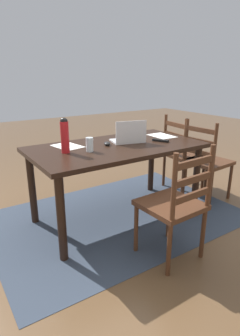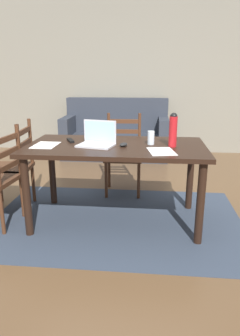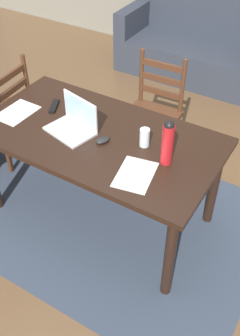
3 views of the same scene
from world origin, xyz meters
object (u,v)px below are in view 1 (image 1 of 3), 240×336
object	(u,v)px
laptop	(129,137)
dining_table	(117,155)
computer_mouse	(107,143)
chair_far_head	(174,205)
water_bottle	(65,135)
chair_left_far	(207,161)
chair_left_near	(184,154)
drinking_glass	(90,145)
tv_remote	(161,141)

from	to	relation	value
laptop	dining_table	bearing A→B (deg)	10.84
dining_table	computer_mouse	distance (m)	0.15
chair_far_head	water_bottle	size ratio (longest dim) A/B	3.09
chair_left_far	chair_left_near	bearing A→B (deg)	-90.01
water_bottle	computer_mouse	xyz separation A→B (m)	(-0.44, -0.03, -0.14)
chair_left_near	chair_left_far	world-z (taller)	same
chair_left_far	computer_mouse	xyz separation A→B (m)	(1.20, -0.24, 0.33)
water_bottle	drinking_glass	size ratio (longest dim) A/B	2.44
laptop	water_bottle	world-z (taller)	water_bottle
chair_far_head	computer_mouse	bearing A→B (deg)	-84.91
tv_remote	water_bottle	bearing A→B (deg)	-33.55
dining_table	chair_left_near	world-z (taller)	chair_left_near
chair_far_head	computer_mouse	world-z (taller)	chair_far_head
tv_remote	chair_left_far	bearing A→B (deg)	148.08
chair_left_near	computer_mouse	xyz separation A→B (m)	(1.20, 0.13, 0.33)
chair_left_near	computer_mouse	distance (m)	1.25
water_bottle	laptop	bearing A→B (deg)	-179.20
tv_remote	dining_table	bearing A→B (deg)	-39.40
laptop	tv_remote	size ratio (longest dim) A/B	2.13
chair_left_near	tv_remote	distance (m)	0.79
computer_mouse	tv_remote	world-z (taller)	computer_mouse
dining_table	chair_left_far	world-z (taller)	chair_left_far
chair_left_far	drinking_glass	bearing A→B (deg)	-4.95
chair_left_far	tv_remote	xyz separation A→B (m)	(0.66, -0.07, 0.32)
chair_left_near	laptop	size ratio (longest dim) A/B	2.62
chair_left_near	laptop	xyz separation A→B (m)	(0.95, 0.15, 0.37)
chair_left_far	chair_far_head	world-z (taller)	same
water_bottle	chair_left_far	bearing A→B (deg)	172.87
dining_table	tv_remote	size ratio (longest dim) A/B	9.79
dining_table	laptop	world-z (taller)	laptop
chair_far_head	laptop	distance (m)	0.94
chair_left_near	drinking_glass	bearing A→B (deg)	9.47
laptop	drinking_glass	size ratio (longest dim) A/B	2.87
dining_table	chair_left_far	distance (m)	1.16
computer_mouse	laptop	bearing A→B (deg)	-160.48
chair_left_near	chair_left_far	bearing A→B (deg)	89.99
water_bottle	tv_remote	bearing A→B (deg)	172.22
dining_table	computer_mouse	xyz separation A→B (m)	(0.08, -0.05, 0.11)
dining_table	chair_left_near	xyz separation A→B (m)	(-1.12, -0.18, -0.21)
dining_table	laptop	xyz separation A→B (m)	(-0.17, -0.03, 0.15)
laptop	water_bottle	size ratio (longest dim) A/B	1.18
dining_table	water_bottle	xyz separation A→B (m)	(0.52, -0.02, 0.25)
chair_left_near	tv_remote	xyz separation A→B (m)	(0.66, 0.30, 0.32)
chair_left_near	chair_left_far	xyz separation A→B (m)	(0.00, 0.37, 0.00)
dining_table	water_bottle	distance (m)	0.58
drinking_glass	dining_table	bearing A→B (deg)	-169.91
chair_left_near	drinking_glass	distance (m)	1.51
dining_table	tv_remote	xyz separation A→B (m)	(-0.46, 0.11, 0.10)
computer_mouse	chair_left_near	bearing A→B (deg)	-149.08
chair_left_near	water_bottle	distance (m)	1.71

